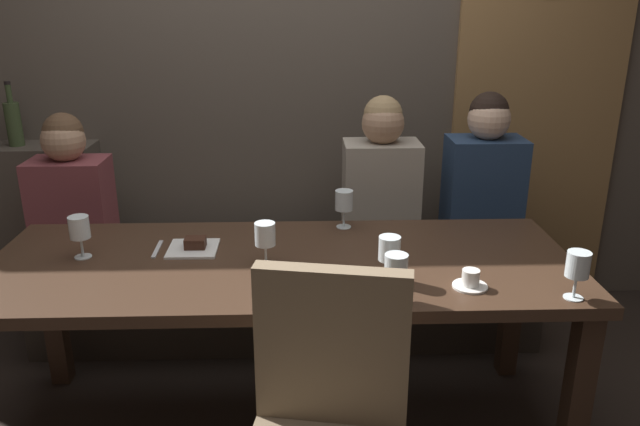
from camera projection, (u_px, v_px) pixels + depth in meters
ground at (285, 423)px, 2.59m from camera, size 9.00×9.00×0.00m
back_wall_tiled at (284, 32)px, 3.24m from camera, size 6.00×0.12×3.00m
arched_door at (542, 59)px, 3.26m from camera, size 0.90×0.05×2.55m
back_counter at (0, 231)px, 3.36m from camera, size 1.10×0.28×0.95m
dining_table at (282, 281)px, 2.37m from camera, size 2.20×0.84×0.74m
banquette_bench at (287, 297)px, 3.17m from camera, size 2.50×0.44×0.45m
chair_near_side at (326, 424)px, 1.72m from camera, size 0.51×0.51×0.98m
diner_redhead at (71, 193)px, 2.96m from camera, size 0.36×0.24×0.72m
diner_bearded at (381, 183)px, 3.00m from camera, size 0.36×0.24×0.79m
diner_far_end at (483, 180)px, 3.02m from camera, size 0.36×0.24×0.81m
wine_bottle_pale_label at (14, 122)px, 3.16m from camera, size 0.08×0.08×0.33m
wine_glass_near_left at (265, 236)px, 2.26m from camera, size 0.08×0.08×0.16m
wine_glass_near_right at (79, 229)px, 2.33m from camera, size 0.08×0.08×0.16m
wine_glass_end_left at (389, 251)px, 2.13m from camera, size 0.08×0.08×0.16m
wine_glass_far_right at (396, 268)px, 1.99m from camera, size 0.08×0.08×0.16m
wine_glass_center_back at (344, 201)px, 2.63m from camera, size 0.08×0.08×0.16m
wine_glass_end_right at (578, 266)px, 2.01m from camera, size 0.08×0.08×0.16m
espresso_cup at (470, 280)px, 2.11m from camera, size 0.12×0.12×0.06m
dessert_plate at (194, 246)px, 2.43m from camera, size 0.19×0.19×0.05m
fork_on_table at (157, 249)px, 2.43m from camera, size 0.02×0.17×0.01m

